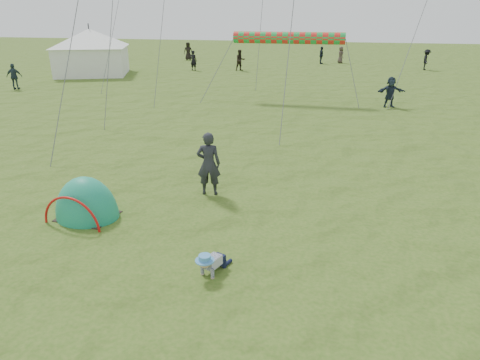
% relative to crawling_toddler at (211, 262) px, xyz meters
% --- Properties ---
extents(ground, '(140.00, 140.00, 0.00)m').
position_rel_crawling_toddler_xyz_m(ground, '(-0.90, 0.26, -0.26)').
color(ground, '#345816').
extents(crawling_toddler, '(0.67, 0.79, 0.51)m').
position_rel_crawling_toddler_xyz_m(crawling_toddler, '(0.00, 0.00, 0.00)').
color(crawling_toddler, black).
rests_on(crawling_toddler, ground).
extents(popup_tent, '(1.74, 1.48, 2.09)m').
position_rel_crawling_toddler_xyz_m(popup_tent, '(-3.71, 1.70, -0.26)').
color(popup_tent, '#158073').
rests_on(popup_tent, ground).
extents(standing_adult, '(0.72, 0.54, 1.78)m').
position_rel_crawling_toddler_xyz_m(standing_adult, '(-1.17, 3.75, 0.63)').
color(standing_adult, '#24252C').
rests_on(standing_adult, ground).
extents(event_marquee, '(7.09, 7.09, 3.77)m').
position_rel_crawling_toddler_xyz_m(event_marquee, '(-17.41, 25.14, 1.63)').
color(event_marquee, white).
rests_on(event_marquee, ground).
extents(crowd_person_0, '(0.66, 0.69, 1.58)m').
position_rel_crawling_toddler_xyz_m(crowd_person_0, '(-16.09, 27.82, 0.54)').
color(crowd_person_0, '#21222B').
rests_on(crowd_person_0, ground).
extents(crowd_person_2, '(0.62, 1.02, 1.62)m').
position_rel_crawling_toddler_xyz_m(crowd_person_2, '(0.19, 36.92, 0.56)').
color(crowd_person_2, black).
rests_on(crowd_person_2, ground).
extents(crowd_person_3, '(0.82, 1.22, 1.74)m').
position_rel_crawling_toddler_xyz_m(crowd_person_3, '(9.32, 34.21, 0.61)').
color(crowd_person_3, black).
rests_on(crowd_person_3, ground).
extents(crowd_person_4, '(0.80, 0.92, 1.58)m').
position_rel_crawling_toddler_xyz_m(crowd_person_4, '(2.01, 38.00, 0.53)').
color(crowd_person_4, '#443832').
rests_on(crowd_person_4, ground).
extents(crowd_person_5, '(1.55, 0.88, 1.59)m').
position_rel_crawling_toddler_xyz_m(crowd_person_5, '(4.80, 17.15, 0.54)').
color(crowd_person_5, '#1E2A38').
rests_on(crowd_person_5, ground).
extents(crowd_person_6, '(0.68, 0.52, 1.67)m').
position_rel_crawling_toddler_xyz_m(crowd_person_6, '(-10.32, 29.39, 0.58)').
color(crowd_person_6, black).
rests_on(crowd_person_6, ground).
extents(crowd_person_7, '(1.07, 1.02, 1.75)m').
position_rel_crawling_toddler_xyz_m(crowd_person_7, '(-6.34, 30.12, 0.62)').
color(crowd_person_7, black).
rests_on(crowd_person_7, ground).
extents(crowd_person_8, '(1.04, 0.70, 1.64)m').
position_rel_crawling_toddler_xyz_m(crowd_person_8, '(-18.56, 17.53, 0.56)').
color(crowd_person_8, '#283842').
rests_on(crowd_person_8, ground).
extents(crowd_person_9, '(1.26, 1.01, 1.70)m').
position_rel_crawling_toddler_xyz_m(crowd_person_9, '(-20.35, 34.77, 0.59)').
color(crowd_person_9, black).
rests_on(crowd_person_9, ground).
extents(crowd_person_10, '(1.00, 0.78, 1.80)m').
position_rel_crawling_toddler_xyz_m(crowd_person_10, '(-13.62, 37.39, 0.64)').
color(crowd_person_10, black).
rests_on(crowd_person_10, ground).
extents(rainbow_tube_kite, '(6.12, 0.64, 0.64)m').
position_rel_crawling_toddler_xyz_m(rainbow_tube_kite, '(-0.81, 17.90, 3.16)').
color(rainbow_tube_kite, red).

